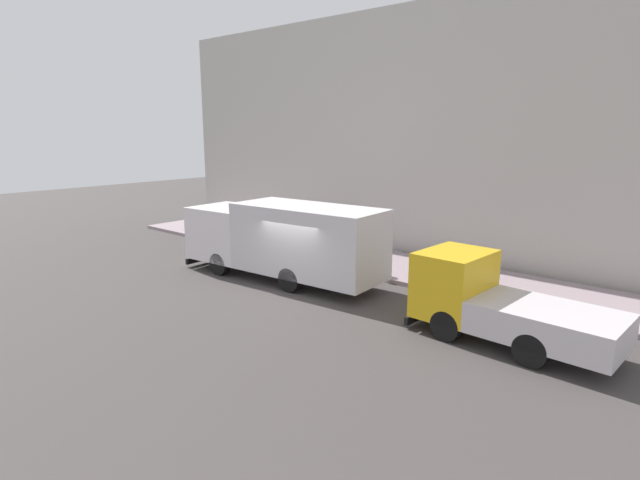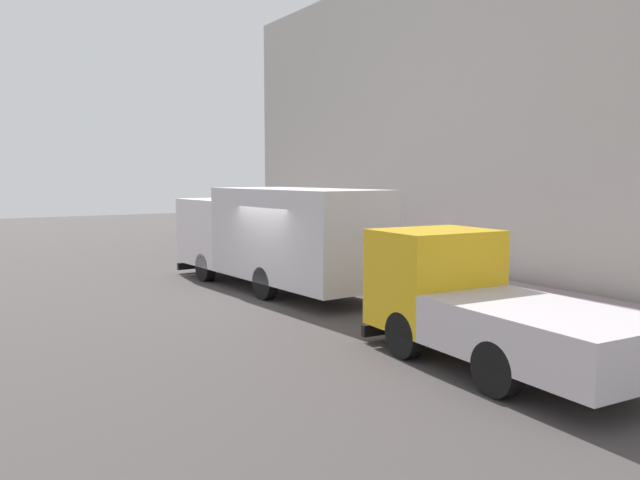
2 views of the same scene
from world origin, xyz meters
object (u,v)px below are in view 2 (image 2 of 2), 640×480
Objects in this scene: large_utility_truck at (274,234)px; street_sign_post at (376,239)px; pedestrian_walking at (374,236)px; small_flatbed_truck at (481,305)px.

street_sign_post is at bearing -35.67° from large_utility_truck.
street_sign_post reaches higher than pedestrian_walking.
large_utility_truck is 3.00m from street_sign_post.
small_flatbed_truck is at bearing -107.23° from pedestrian_walking.
large_utility_truck reaches higher than pedestrian_walking.
street_sign_post reaches higher than small_flatbed_truck.
small_flatbed_truck is (-0.38, -8.57, -0.56)m from large_utility_truck.
pedestrian_walking is at bearing 53.87° from street_sign_post.
pedestrian_walking is 0.78× the size of street_sign_post.
large_utility_truck is at bearing 90.31° from small_flatbed_truck.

